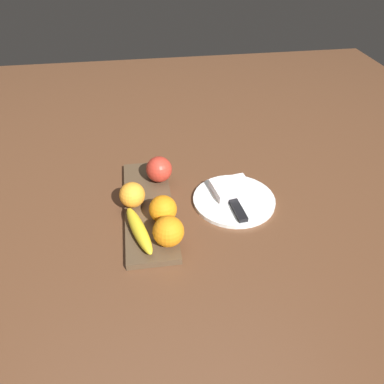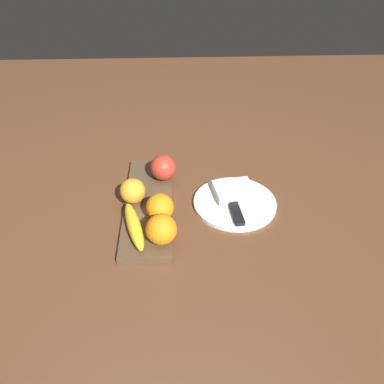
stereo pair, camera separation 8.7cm
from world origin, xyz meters
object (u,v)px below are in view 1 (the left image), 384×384
(orange_center, at_px, (168,231))
(folded_napkin, at_px, (232,189))
(dinner_plate, at_px, (234,200))
(knife, at_px, (236,206))
(apple, at_px, (159,169))
(orange_near_apple, at_px, (162,209))
(banana, at_px, (139,230))
(fruit_tray, at_px, (149,207))
(orange_near_banana, at_px, (132,195))

(orange_center, height_order, folded_napkin, orange_center)
(dinner_plate, distance_m, knife, 0.04)
(apple, relative_size, dinner_plate, 0.33)
(orange_near_apple, height_order, knife, orange_near_apple)
(orange_near_apple, distance_m, dinner_plate, 0.22)
(banana, distance_m, knife, 0.27)
(orange_center, relative_size, folded_napkin, 0.71)
(fruit_tray, height_order, dinner_plate, fruit_tray)
(apple, xyz_separation_m, orange_near_apple, (-0.18, 0.01, -0.00))
(orange_center, distance_m, knife, 0.22)
(knife, bearing_deg, banana, 99.91)
(dinner_plate, xyz_separation_m, knife, (-0.04, 0.01, 0.01))
(banana, height_order, orange_near_banana, orange_near_banana)
(orange_near_apple, bearing_deg, folded_napkin, -65.12)
(banana, bearing_deg, folded_napkin, -77.57)
(fruit_tray, height_order, knife, knife)
(folded_napkin, bearing_deg, banana, 117.96)
(apple, bearing_deg, fruit_tray, 160.45)
(fruit_tray, relative_size, folded_napkin, 3.94)
(fruit_tray, distance_m, knife, 0.23)
(dinner_plate, bearing_deg, apple, 60.72)
(orange_near_apple, bearing_deg, knife, -82.77)
(banana, height_order, dinner_plate, banana)
(dinner_plate, distance_m, folded_napkin, 0.03)
(dinner_plate, bearing_deg, orange_near_banana, 88.73)
(fruit_tray, distance_m, orange_near_apple, 0.09)
(banana, distance_m, orange_center, 0.08)
(orange_near_banana, relative_size, dinner_plate, 0.30)
(apple, height_order, orange_near_banana, apple)
(apple, xyz_separation_m, knife, (-0.15, -0.19, -0.04))
(fruit_tray, bearing_deg, dinner_plate, -90.00)
(apple, height_order, dinner_plate, apple)
(banana, relative_size, knife, 0.97)
(apple, relative_size, folded_napkin, 0.71)
(orange_near_banana, bearing_deg, dinner_plate, -91.27)
(apple, bearing_deg, dinner_plate, -119.28)
(apple, relative_size, orange_center, 1.00)
(apple, bearing_deg, banana, 162.90)
(apple, distance_m, orange_near_apple, 0.18)
(orange_near_apple, xyz_separation_m, folded_napkin, (0.09, -0.20, -0.03))
(orange_near_apple, relative_size, knife, 0.39)
(fruit_tray, xyz_separation_m, folded_napkin, (0.03, -0.24, 0.01))
(banana, height_order, orange_center, orange_center)
(orange_near_banana, height_order, dinner_plate, orange_near_banana)
(orange_center, height_order, dinner_plate, orange_center)
(orange_near_banana, height_order, knife, orange_near_banana)
(banana, xyz_separation_m, knife, (0.07, -0.26, -0.02))
(banana, relative_size, orange_center, 2.36)
(banana, distance_m, dinner_plate, 0.29)
(orange_near_banana, bearing_deg, banana, -174.64)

